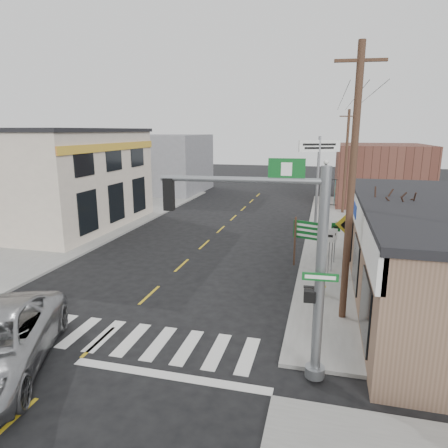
% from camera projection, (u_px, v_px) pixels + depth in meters
% --- Properties ---
extents(ground, '(140.00, 140.00, 0.00)m').
position_uv_depth(ground, '(99.00, 342.00, 13.33)').
color(ground, black).
rests_on(ground, ground).
extents(sidewalk_right, '(6.00, 38.00, 0.13)m').
position_uv_depth(sidewalk_right, '(356.00, 249.00, 23.40)').
color(sidewalk_right, gray).
rests_on(sidewalk_right, ground).
extents(sidewalk_left, '(6.00, 38.00, 0.13)m').
position_uv_depth(sidewalk_left, '(85.00, 231.00, 27.74)').
color(sidewalk_left, gray).
rests_on(sidewalk_left, ground).
extents(center_line, '(0.12, 56.00, 0.01)m').
position_uv_depth(center_line, '(182.00, 265.00, 20.87)').
color(center_line, gold).
rests_on(center_line, ground).
extents(crosswalk, '(11.00, 2.20, 0.01)m').
position_uv_depth(crosswalk, '(105.00, 336.00, 13.70)').
color(crosswalk, silver).
rests_on(crosswalk, ground).
extents(left_building, '(12.00, 12.00, 6.80)m').
position_uv_depth(left_building, '(40.00, 180.00, 28.89)').
color(left_building, beige).
rests_on(left_building, ground).
extents(bldg_distant_right, '(8.00, 10.00, 5.60)m').
position_uv_depth(bldg_distant_right, '(379.00, 174.00, 38.09)').
color(bldg_distant_right, brown).
rests_on(bldg_distant_right, ground).
extents(bldg_distant_left, '(9.00, 10.00, 6.40)m').
position_uv_depth(bldg_distant_left, '(163.00, 163.00, 45.42)').
color(bldg_distant_left, gray).
rests_on(bldg_distant_left, ground).
extents(traffic_signal_pole, '(4.79, 0.38, 6.07)m').
position_uv_depth(traffic_signal_pole, '(294.00, 252.00, 10.59)').
color(traffic_signal_pole, slate).
rests_on(traffic_signal_pole, sidewalk_right).
extents(guide_sign, '(1.45, 0.13, 2.53)m').
position_uv_depth(guide_sign, '(307.00, 235.00, 19.96)').
color(guide_sign, '#4A3122').
rests_on(guide_sign, sidewalk_right).
extents(fire_hydrant, '(0.20, 0.20, 0.65)m').
position_uv_depth(fire_hydrant, '(322.00, 286.00, 16.77)').
color(fire_hydrant, '#D5AC08').
rests_on(fire_hydrant, sidewalk_right).
extents(ped_crossing_sign, '(1.02, 0.07, 2.63)m').
position_uv_depth(ped_crossing_sign, '(345.00, 230.00, 20.33)').
color(ped_crossing_sign, gray).
rests_on(ped_crossing_sign, sidewalk_right).
extents(lamp_post, '(0.68, 0.54, 5.25)m').
position_uv_depth(lamp_post, '(325.00, 200.00, 21.62)').
color(lamp_post, black).
rests_on(lamp_post, sidewalk_right).
extents(dance_center_sign, '(3.00, 0.19, 6.37)m').
position_uv_depth(dance_center_sign, '(319.00, 159.00, 27.79)').
color(dance_center_sign, gray).
rests_on(dance_center_sign, sidewalk_right).
extents(bare_tree, '(2.62, 2.62, 5.25)m').
position_uv_depth(bare_tree, '(395.00, 198.00, 15.83)').
color(bare_tree, black).
rests_on(bare_tree, sidewalk_right).
extents(shrub_front, '(1.47, 1.47, 1.10)m').
position_uv_depth(shrub_front, '(417.00, 324.00, 13.14)').
color(shrub_front, '#17371C').
rests_on(shrub_front, sidewalk_right).
extents(shrub_back, '(1.06, 1.06, 0.80)m').
position_uv_depth(shrub_back, '(405.00, 275.00, 17.99)').
color(shrub_back, black).
rests_on(shrub_back, sidewalk_right).
extents(utility_pole_near, '(1.66, 0.25, 9.57)m').
position_uv_depth(utility_pole_near, '(352.00, 185.00, 13.73)').
color(utility_pole_near, '#4A3925').
rests_on(utility_pole_near, sidewalk_right).
extents(utility_pole_far, '(1.46, 0.22, 8.40)m').
position_uv_depth(utility_pole_far, '(346.00, 161.00, 32.66)').
color(utility_pole_far, '#483722').
rests_on(utility_pole_far, sidewalk_right).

